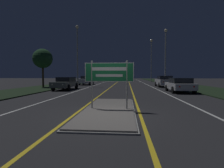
# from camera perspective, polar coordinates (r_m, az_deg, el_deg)

# --- Properties ---
(ground_plane) EXTENTS (160.00, 160.00, 0.00)m
(ground_plane) POSITION_cam_1_polar(r_m,az_deg,el_deg) (7.27, -1.48, -9.78)
(ground_plane) COLOR #232326
(median_island) EXTENTS (2.27, 6.40, 0.10)m
(median_island) POSITION_cam_1_polar(r_m,az_deg,el_deg) (7.96, -0.91, -8.36)
(median_island) COLOR #999993
(median_island) RESTS_ON ground_plane
(verge_left) EXTENTS (5.00, 100.00, 0.08)m
(verge_left) POSITION_cam_1_polar(r_m,az_deg,el_deg) (28.98, -15.98, -0.28)
(verge_left) COLOR black
(verge_left) RESTS_ON ground_plane
(verge_right) EXTENTS (5.00, 100.00, 0.08)m
(verge_right) POSITION_cam_1_polar(r_m,az_deg,el_deg) (28.47, 22.63, -0.45)
(verge_right) COLOR black
(verge_right) RESTS_ON ground_plane
(centre_line_yellow_left) EXTENTS (0.12, 70.00, 0.01)m
(centre_line_yellow_left) POSITION_cam_1_polar(r_m,az_deg,el_deg) (32.16, 1.04, 0.07)
(centre_line_yellow_left) COLOR gold
(centre_line_yellow_left) RESTS_ON ground_plane
(centre_line_yellow_right) EXTENTS (0.12, 70.00, 0.01)m
(centre_line_yellow_right) POSITION_cam_1_polar(r_m,az_deg,el_deg) (32.10, 5.77, 0.05)
(centre_line_yellow_right) COLOR gold
(centre_line_yellow_right) RESTS_ON ground_plane
(lane_line_white_left) EXTENTS (0.12, 70.00, 0.01)m
(lane_line_white_left) POSITION_cam_1_polar(r_m,az_deg,el_deg) (32.47, -4.03, 0.10)
(lane_line_white_left) COLOR silver
(lane_line_white_left) RESTS_ON ground_plane
(lane_line_white_right) EXTENTS (0.12, 70.00, 0.01)m
(lane_line_white_right) POSITION_cam_1_polar(r_m,az_deg,el_deg) (32.27, 10.88, 0.03)
(lane_line_white_right) COLOR silver
(lane_line_white_right) RESTS_ON ground_plane
(edge_line_white_left) EXTENTS (0.10, 70.00, 0.01)m
(edge_line_white_left) POSITION_cam_1_polar(r_m,az_deg,el_deg) (33.07, -9.17, 0.12)
(edge_line_white_left) COLOR silver
(edge_line_white_left) RESTS_ON ground_plane
(edge_line_white_right) EXTENTS (0.10, 70.00, 0.01)m
(edge_line_white_right) POSITION_cam_1_polar(r_m,az_deg,el_deg) (32.73, 16.11, 0.01)
(edge_line_white_right) COLOR silver
(edge_line_white_right) RESTS_ON ground_plane
(highway_sign) EXTENTS (2.19, 0.07, 2.15)m
(highway_sign) POSITION_cam_1_polar(r_m,az_deg,el_deg) (7.80, -0.93, 3.16)
(highway_sign) COLOR #9E9E99
(highway_sign) RESTS_ON median_island
(streetlight_left_near) EXTENTS (0.46, 0.46, 8.57)m
(streetlight_left_near) POSITION_cam_1_polar(r_m,az_deg,el_deg) (25.56, -11.24, 11.01)
(streetlight_left_near) COLOR #9E9E99
(streetlight_left_near) RESTS_ON ground_plane
(streetlight_right_near) EXTENTS (0.47, 0.47, 8.46)m
(streetlight_right_near) POSITION_cam_1_polar(r_m,az_deg,el_deg) (27.75, 17.07, 10.28)
(streetlight_right_near) COLOR #9E9E99
(streetlight_right_near) RESTS_ON ground_plane
(streetlight_right_far) EXTENTS (0.60, 0.60, 9.93)m
(streetlight_right_far) POSITION_cam_1_polar(r_m,az_deg,el_deg) (42.45, 12.73, 9.84)
(streetlight_right_far) COLOR #9E9E99
(streetlight_right_far) RESTS_ON ground_plane
(car_receding_0) EXTENTS (1.97, 4.08, 1.35)m
(car_receding_0) POSITION_cam_1_polar(r_m,az_deg,el_deg) (17.38, 21.22, -0.21)
(car_receding_0) COLOR #B7B7BC
(car_receding_0) RESTS_ON ground_plane
(car_receding_1) EXTENTS (1.94, 4.54, 1.52)m
(car_receding_1) POSITION_cam_1_polar(r_m,az_deg,el_deg) (24.77, 16.65, 0.94)
(car_receding_1) COLOR #B7B7BC
(car_receding_1) RESTS_ON ground_plane
(car_approaching_0) EXTENTS (1.84, 4.56, 1.38)m
(car_approaching_0) POSITION_cam_1_polar(r_m,az_deg,el_deg) (19.93, -14.89, 0.35)
(car_approaching_0) COLOR #4C514C
(car_approaching_0) RESTS_ON ground_plane
(car_approaching_1) EXTENTS (1.85, 4.19, 1.45)m
(car_approaching_1) POSITION_cam_1_polar(r_m,az_deg,el_deg) (29.21, -8.36, 1.25)
(car_approaching_1) COLOR #B7B7BC
(car_approaching_1) RESTS_ON ground_plane
(car_approaching_2) EXTENTS (1.94, 4.55, 1.48)m
(car_approaching_2) POSITION_cam_1_polar(r_m,az_deg,el_deg) (43.69, -3.54, 1.84)
(car_approaching_2) COLOR navy
(car_approaching_2) RESTS_ON ground_plane
(roadside_palm_left) EXTENTS (2.46, 2.46, 4.86)m
(roadside_palm_left) POSITION_cam_1_polar(r_m,az_deg,el_deg) (24.06, -21.70, 7.69)
(roadside_palm_left) COLOR #4C3823
(roadside_palm_left) RESTS_ON verge_left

